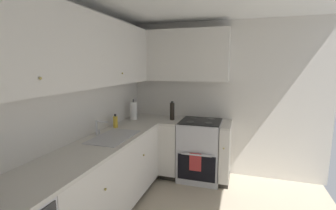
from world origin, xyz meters
The scene contains 14 objects.
wall_back centered at (0.00, 1.51, 1.21)m, with size 4.22×0.05×2.42m, color silver.
wall_right centered at (2.08, 0.00, 1.21)m, with size 0.05×3.07×2.42m, color silver.
lower_cabinets_back centered at (0.45, 1.19, 0.44)m, with size 2.02×0.62×0.87m.
countertop_back centered at (0.45, 1.18, 0.88)m, with size 3.22×0.60×0.04m, color beige.
lower_cabinets_right centered at (1.76, 0.45, 0.44)m, with size 0.62×1.03×0.87m.
countertop_right centered at (1.76, 0.45, 0.88)m, with size 0.60×1.03×0.03m.
oven_range centered at (1.78, 0.30, 0.46)m, with size 0.68×0.62×1.05m.
upper_cabinets_back centered at (0.29, 1.32, 1.89)m, with size 2.90×0.34×0.77m.
upper_cabinets_right centered at (1.90, 0.70, 1.89)m, with size 0.32×1.56×0.77m.
sink centered at (0.66, 1.15, 0.86)m, with size 0.67×0.40×0.10m.
faucet centered at (0.67, 1.36, 1.02)m, with size 0.07×0.16×0.19m.
soap_bottle centered at (1.08, 1.36, 0.98)m, with size 0.06×0.06×0.19m.
paper_towel_roll centered at (1.61, 1.34, 1.04)m, with size 0.11×0.11×0.33m.
oil_bottle centered at (1.76, 0.75, 1.04)m, with size 0.07×0.07×0.29m.
Camera 1 is at (-1.78, -0.28, 1.74)m, focal length 25.76 mm.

